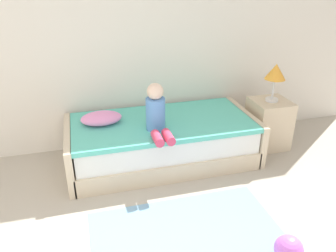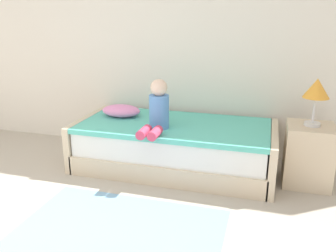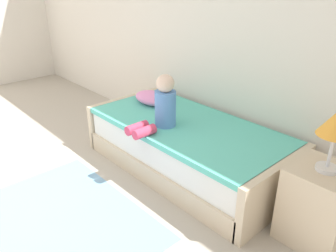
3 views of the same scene
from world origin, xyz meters
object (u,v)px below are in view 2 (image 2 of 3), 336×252
Objects in this scene: nightstand at (308,155)px; table_lamp at (316,91)px; child_figure at (158,110)px; bed at (174,146)px; pillow at (121,111)px.

table_lamp is (0.00, 0.00, 0.64)m from nightstand.
nightstand is 1.18× the size of child_figure.
bed is 3.52× the size of nightstand.
child_figure reaches higher than nightstand.
table_lamp reaches higher than bed.
bed is 4.80× the size of pillow.
child_figure reaches higher than bed.
child_figure is (-1.46, -0.22, 0.40)m from nightstand.
nightstand is 0.64m from table_lamp.
bed is at bearing 63.51° from child_figure.
nightstand is (1.35, -0.00, 0.05)m from bed.
bed is 0.73m from pillow.
child_figure is 1.16× the size of pillow.
nightstand is at bearing -90.00° from table_lamp.
pillow is (-0.54, 0.33, -0.14)m from child_figure.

